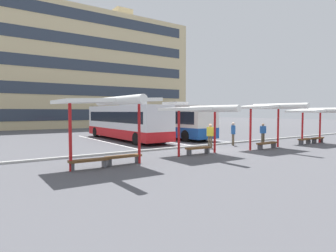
% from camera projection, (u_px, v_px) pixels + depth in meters
% --- Properties ---
extents(ground_plane, '(160.00, 160.00, 0.00)m').
position_uv_depth(ground_plane, '(214.00, 149.00, 19.60)').
color(ground_plane, '#515156').
extents(terminal_building, '(41.53, 13.01, 21.75)m').
position_uv_depth(terminal_building, '(67.00, 71.00, 48.85)').
color(terminal_building, '#D1BC8C').
rests_on(terminal_building, ground).
extents(coach_bus_0, '(2.68, 12.00, 3.46)m').
position_uv_depth(coach_bus_0, '(125.00, 122.00, 26.00)').
color(coach_bus_0, silver).
rests_on(coach_bus_0, ground).
extents(coach_bus_1, '(2.99, 12.20, 3.48)m').
position_uv_depth(coach_bus_1, '(166.00, 121.00, 28.51)').
color(coach_bus_1, silver).
rests_on(coach_bus_1, ground).
extents(lane_stripe_0, '(0.16, 14.00, 0.01)m').
position_uv_depth(lane_stripe_0, '(104.00, 141.00, 24.56)').
color(lane_stripe_0, white).
rests_on(lane_stripe_0, ground).
extents(lane_stripe_1, '(0.16, 14.00, 0.01)m').
position_uv_depth(lane_stripe_1, '(147.00, 139.00, 27.00)').
color(lane_stripe_1, white).
rests_on(lane_stripe_1, ground).
extents(lane_stripe_2, '(0.16, 14.00, 0.01)m').
position_uv_depth(lane_stripe_2, '(184.00, 137.00, 29.45)').
color(lane_stripe_2, white).
rests_on(lane_stripe_2, ground).
extents(waiting_shelter_0, '(4.37, 4.78, 3.23)m').
position_uv_depth(waiting_shelter_0, '(109.00, 102.00, 12.93)').
color(waiting_shelter_0, red).
rests_on(waiting_shelter_0, ground).
extents(bench_0, '(1.75, 0.48, 0.45)m').
position_uv_depth(bench_0, '(89.00, 162.00, 12.77)').
color(bench_0, brown).
rests_on(bench_0, ground).
extents(bench_1, '(1.82, 0.44, 0.45)m').
position_uv_depth(bench_1, '(124.00, 158.00, 13.92)').
color(bench_1, brown).
rests_on(bench_1, ground).
extents(waiting_shelter_1, '(3.81, 4.64, 2.92)m').
position_uv_depth(waiting_shelter_1, '(201.00, 109.00, 16.83)').
color(waiting_shelter_1, red).
rests_on(waiting_shelter_1, ground).
extents(bench_2, '(1.68, 0.49, 0.45)m').
position_uv_depth(bench_2, '(198.00, 149.00, 17.12)').
color(bench_2, brown).
rests_on(bench_2, ground).
extents(waiting_shelter_2, '(4.04, 4.30, 3.17)m').
position_uv_depth(waiting_shelter_2, '(268.00, 107.00, 19.59)').
color(waiting_shelter_2, red).
rests_on(waiting_shelter_2, ground).
extents(bench_3, '(1.95, 0.54, 0.45)m').
position_uv_depth(bench_3, '(267.00, 144.00, 19.77)').
color(bench_3, brown).
rests_on(bench_3, ground).
extents(waiting_shelter_3, '(3.62, 4.11, 2.88)m').
position_uv_depth(waiting_shelter_3, '(315.00, 111.00, 22.69)').
color(waiting_shelter_3, red).
rests_on(waiting_shelter_3, ground).
extents(bench_4, '(1.55, 0.55, 0.45)m').
position_uv_depth(bench_4, '(305.00, 140.00, 22.52)').
color(bench_4, brown).
rests_on(bench_4, ground).
extents(bench_5, '(1.62, 0.57, 0.45)m').
position_uv_depth(bench_5, '(318.00, 139.00, 23.49)').
color(bench_5, brown).
rests_on(bench_5, ground).
extents(platform_kerb, '(44.00, 0.24, 0.12)m').
position_uv_depth(platform_kerb, '(198.00, 146.00, 21.01)').
color(platform_kerb, '#ADADA8').
rests_on(platform_kerb, ground).
extents(waiting_passenger_0, '(0.50, 0.50, 1.71)m').
position_uv_depth(waiting_passenger_0, '(210.00, 134.00, 20.19)').
color(waiting_passenger_0, brown).
rests_on(waiting_passenger_0, ground).
extents(waiting_passenger_1, '(0.47, 0.54, 1.75)m').
position_uv_depth(waiting_passenger_1, '(233.00, 132.00, 21.76)').
color(waiting_passenger_1, brown).
rests_on(waiting_passenger_1, ground).
extents(waiting_passenger_2, '(0.50, 0.34, 1.60)m').
position_uv_depth(waiting_passenger_2, '(263.00, 132.00, 23.49)').
color(waiting_passenger_2, brown).
rests_on(waiting_passenger_2, ground).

